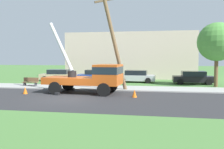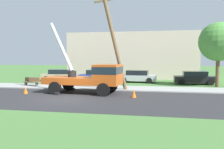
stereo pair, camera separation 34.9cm
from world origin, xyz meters
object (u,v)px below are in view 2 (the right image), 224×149
at_px(parked_sedan_silver, 137,76).
at_px(utility_truck, 93,76).
at_px(leaning_utility_pole, 114,39).
at_px(park_bench, 32,82).
at_px(traffic_cone_behind, 26,90).
at_px(roadside_tree_near, 218,42).
at_px(parked_sedan_tan, 60,75).
at_px(parked_sedan_black, 195,78).
at_px(traffic_cone_ahead, 134,94).
at_px(parked_sedan_blue, 98,76).

bearing_deg(parked_sedan_silver, utility_truck, -107.12).
height_order(leaning_utility_pole, park_bench, leaning_utility_pole).
height_order(traffic_cone_behind, roadside_tree_near, roadside_tree_near).
bearing_deg(traffic_cone_behind, roadside_tree_near, 24.80).
xyz_separation_m(traffic_cone_behind, parked_sedan_tan, (-1.58, 10.54, 0.43)).
distance_m(traffic_cone_behind, parked_sedan_tan, 10.66).
bearing_deg(park_bench, parked_sedan_black, 17.42).
height_order(leaning_utility_pole, parked_sedan_silver, leaning_utility_pole).
distance_m(traffic_cone_ahead, park_bench, 11.74).
xyz_separation_m(traffic_cone_behind, roadside_tree_near, (16.22, 7.49, 4.14)).
distance_m(utility_truck, leaning_utility_pole, 3.85).
distance_m(parked_sedan_silver, parked_sedan_black, 6.35).
relative_size(utility_truck, leaning_utility_pole, 0.77).
bearing_deg(leaning_utility_pole, roadside_tree_near, 25.72).
bearing_deg(park_bench, parked_sedan_silver, 30.09).
bearing_deg(parked_sedan_black, park_bench, -162.58).
relative_size(leaning_utility_pole, parked_sedan_tan, 1.93).
distance_m(leaning_utility_pole, traffic_cone_ahead, 5.65).
distance_m(traffic_cone_ahead, parked_sedan_tan, 14.90).
height_order(parked_sedan_silver, roadside_tree_near, roadside_tree_near).
bearing_deg(parked_sedan_black, traffic_cone_ahead, -119.99).
distance_m(utility_truck, traffic_cone_ahead, 3.87).
xyz_separation_m(traffic_cone_behind, parked_sedan_blue, (3.26, 10.62, 0.43)).
height_order(utility_truck, roadside_tree_near, roadside_tree_near).
bearing_deg(traffic_cone_behind, parked_sedan_black, 33.81).
bearing_deg(parked_sedan_tan, parked_sedan_black, -3.11).
bearing_deg(park_bench, roadside_tree_near, 9.32).
height_order(utility_truck, traffic_cone_behind, utility_truck).
bearing_deg(parked_sedan_blue, traffic_cone_behind, -107.05).
xyz_separation_m(utility_truck, parked_sedan_tan, (-6.85, 9.41, -0.70)).
relative_size(traffic_cone_behind, parked_sedan_silver, 0.12).
height_order(leaning_utility_pole, traffic_cone_behind, leaning_utility_pole).
bearing_deg(traffic_cone_behind, park_bench, 114.17).
height_order(parked_sedan_tan, park_bench, parked_sedan_tan).
bearing_deg(utility_truck, park_bench, 155.16).
relative_size(parked_sedan_tan, parked_sedan_black, 1.03).
distance_m(traffic_cone_ahead, roadside_tree_near, 11.51).
bearing_deg(traffic_cone_behind, parked_sedan_blue, 72.95).
bearing_deg(parked_sedan_silver, parked_sedan_tan, 179.10).
height_order(utility_truck, parked_sedan_tan, utility_truck).
height_order(parked_sedan_blue, parked_sedan_silver, same).
xyz_separation_m(traffic_cone_ahead, parked_sedan_silver, (-0.61, 10.59, 0.43)).
relative_size(leaning_utility_pole, traffic_cone_ahead, 15.73).
distance_m(parked_sedan_black, park_bench, 17.24).
bearing_deg(traffic_cone_behind, parked_sedan_silver, 51.95).
xyz_separation_m(traffic_cone_ahead, park_bench, (-10.75, 4.71, 0.18)).
bearing_deg(park_bench, utility_truck, -24.84).
relative_size(traffic_cone_ahead, roadside_tree_near, 0.09).
bearing_deg(roadside_tree_near, leaning_utility_pole, -154.28).
relative_size(utility_truck, parked_sedan_blue, 1.52).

